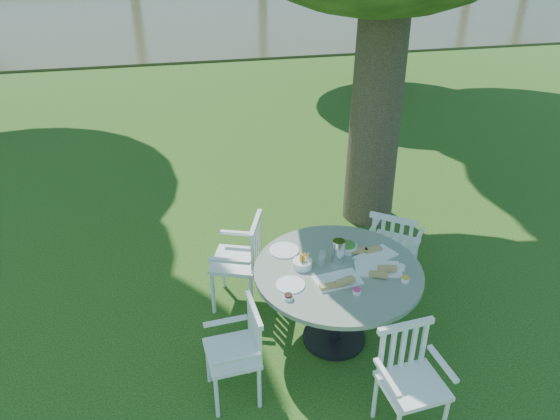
{
  "coord_description": "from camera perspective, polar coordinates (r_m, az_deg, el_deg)",
  "views": [
    {
      "loc": [
        -0.92,
        -4.26,
        3.46
      ],
      "look_at": [
        0.0,
        0.2,
        0.85
      ],
      "focal_mm": 35.0,
      "sensor_mm": 36.0,
      "label": 1
    }
  ],
  "objects": [
    {
      "name": "table",
      "position": [
        4.68,
        6.01,
        -7.63
      ],
      "size": [
        1.41,
        1.41,
        0.77
      ],
      "color": "black",
      "rests_on": "ground"
    },
    {
      "name": "chair_se",
      "position": [
        4.19,
        13.21,
        -16.04
      ],
      "size": [
        0.48,
        0.45,
        0.86
      ],
      "rotation": [
        0.0,
        0.0,
        0.1
      ],
      "color": "white",
      "rests_on": "ground"
    },
    {
      "name": "tableware",
      "position": [
        4.63,
        5.81,
        -5.25
      ],
      "size": [
        1.13,
        0.85,
        0.21
      ],
      "color": "white",
      "rests_on": "table"
    },
    {
      "name": "chair_ne",
      "position": [
        5.44,
        11.68,
        -3.54
      ],
      "size": [
        0.61,
        0.6,
        0.89
      ],
      "rotation": [
        0.0,
        0.0,
        -3.77
      ],
      "color": "white",
      "rests_on": "ground"
    },
    {
      "name": "ground",
      "position": [
        5.56,
        0.42,
        -8.63
      ],
      "size": [
        140.0,
        140.0,
        0.0
      ],
      "primitive_type": "plane",
      "color": "#16380B",
      "rests_on": "ground"
    },
    {
      "name": "chair_nw",
      "position": [
        5.14,
        -3.69,
        -4.8
      ],
      "size": [
        0.57,
        0.59,
        0.92
      ],
      "rotation": [
        0.0,
        0.0,
        -1.91
      ],
      "color": "white",
      "rests_on": "ground"
    },
    {
      "name": "chair_sw",
      "position": [
        4.3,
        -3.97,
        -13.95
      ],
      "size": [
        0.43,
        0.45,
        0.84
      ],
      "rotation": [
        0.0,
        0.0,
        -1.49
      ],
      "color": "white",
      "rests_on": "ground"
    }
  ]
}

